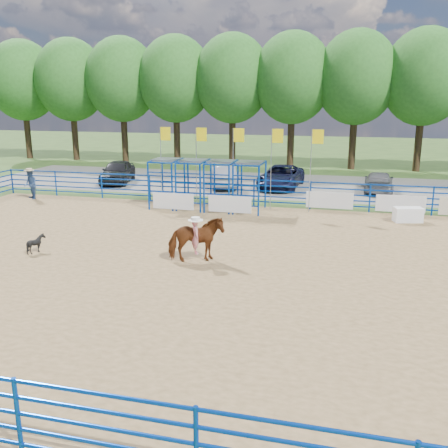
% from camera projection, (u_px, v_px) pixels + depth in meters
% --- Properties ---
extents(ground, '(120.00, 120.00, 0.00)m').
position_uv_depth(ground, '(200.00, 265.00, 17.59)').
color(ground, '#415F26').
rests_on(ground, ground).
extents(arena_dirt, '(30.00, 20.00, 0.02)m').
position_uv_depth(arena_dirt, '(200.00, 265.00, 17.59)').
color(arena_dirt, '#A08050').
rests_on(arena_dirt, ground).
extents(gravel_strip, '(40.00, 10.00, 0.01)m').
position_uv_depth(gravel_strip, '(273.00, 185.00, 33.55)').
color(gravel_strip, slate).
rests_on(gravel_strip, ground).
extents(announcer_table, '(1.40, 0.92, 0.69)m').
position_uv_depth(announcer_table, '(408.00, 215.00, 23.52)').
color(announcer_table, white).
rests_on(announcer_table, arena_dirt).
extents(horse_and_rider, '(2.14, 1.60, 2.26)m').
position_uv_depth(horse_and_rider, '(196.00, 238.00, 17.74)').
color(horse_and_rider, '#653114').
rests_on(horse_and_rider, arena_dirt).
extents(calf, '(0.82, 0.78, 0.71)m').
position_uv_depth(calf, '(36.00, 244.00, 18.90)').
color(calf, black).
rests_on(calf, arena_dirt).
extents(spectator_cowboy, '(1.05, 1.03, 1.76)m').
position_uv_depth(spectator_cowboy, '(30.00, 184.00, 28.61)').
color(spectator_cowboy, navy).
rests_on(spectator_cowboy, arena_dirt).
extents(car_a, '(2.73, 4.78, 1.53)m').
position_uv_depth(car_a, '(118.00, 172.00, 34.10)').
color(car_a, black).
rests_on(car_a, gravel_strip).
extents(car_b, '(2.70, 4.55, 1.42)m').
position_uv_depth(car_b, '(223.00, 176.00, 32.46)').
color(car_b, gray).
rests_on(car_b, gravel_strip).
extents(car_c, '(2.72, 5.30, 1.43)m').
position_uv_depth(car_c, '(281.00, 177.00, 32.29)').
color(car_c, black).
rests_on(car_c, gravel_strip).
extents(car_d, '(1.91, 4.33, 1.24)m').
position_uv_depth(car_d, '(379.00, 182.00, 30.89)').
color(car_d, '#5C5C5F').
rests_on(car_d, gravel_strip).
extents(perimeter_fence, '(30.10, 20.10, 1.50)m').
position_uv_depth(perimeter_fence, '(200.00, 245.00, 17.40)').
color(perimeter_fence, '#073CAB').
rests_on(perimeter_fence, ground).
extents(chute_assembly, '(19.32, 2.41, 4.20)m').
position_uv_depth(chute_assembly, '(214.00, 186.00, 26.03)').
color(chute_assembly, '#073CAB').
rests_on(chute_assembly, ground).
extents(treeline, '(56.40, 6.40, 11.24)m').
position_uv_depth(treeline, '(293.00, 74.00, 40.12)').
color(treeline, '#3F2B19').
rests_on(treeline, ground).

